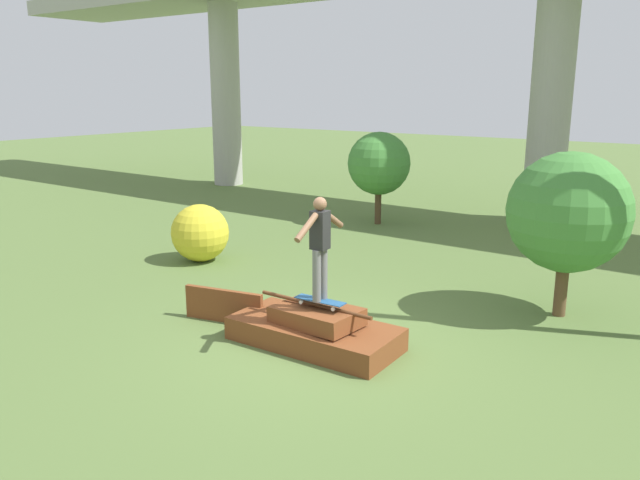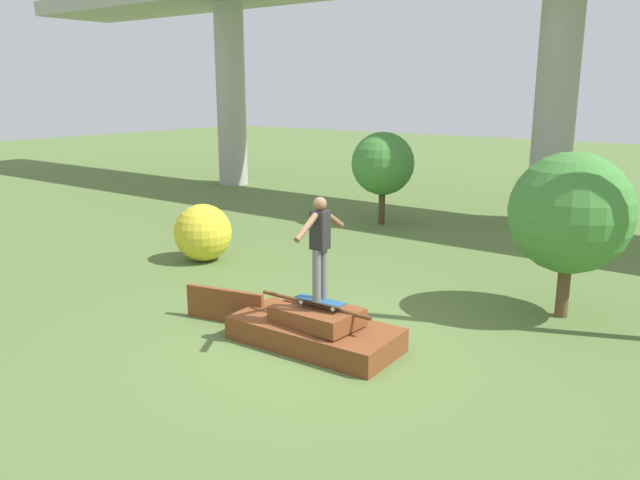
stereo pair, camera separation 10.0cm
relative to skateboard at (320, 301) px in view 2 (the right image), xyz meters
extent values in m
plane|color=#567038|center=(-0.14, 0.06, -0.72)|extent=(80.00, 80.00, 0.00)
cube|color=brown|center=(-0.14, 0.06, -0.55)|extent=(2.51, 1.22, 0.34)
cube|color=brown|center=(-0.08, 0.03, -0.26)|extent=(1.30, 0.85, 0.30)
cylinder|color=#5B3319|center=(-0.14, 0.06, -0.10)|extent=(1.93, 0.06, 0.06)
cube|color=brown|center=(-1.86, -0.05, -0.45)|extent=(1.36, 0.39, 0.54)
cube|color=#23517F|center=(0.00, 0.00, 0.01)|extent=(0.78, 0.24, 0.01)
cylinder|color=silver|center=(0.26, 0.10, -0.05)|extent=(0.06, 0.03, 0.05)
cylinder|color=silver|center=(0.27, -0.07, -0.05)|extent=(0.06, 0.03, 0.05)
cylinder|color=silver|center=(-0.27, 0.07, -0.05)|extent=(0.06, 0.03, 0.05)
cylinder|color=silver|center=(-0.26, -0.10, -0.05)|extent=(0.06, 0.03, 0.05)
cylinder|color=slate|center=(0.00, 0.08, 0.39)|extent=(0.12, 0.12, 0.74)
cylinder|color=slate|center=(0.00, -0.08, 0.39)|extent=(0.12, 0.12, 0.74)
cube|color=black|center=(0.00, 0.00, 1.03)|extent=(0.23, 0.22, 0.54)
sphere|color=brown|center=(0.00, 0.00, 1.39)|extent=(0.19, 0.19, 0.19)
cylinder|color=brown|center=(-0.02, 0.33, 1.12)|extent=(0.12, 0.50, 0.34)
cylinder|color=brown|center=(0.02, -0.33, 1.12)|extent=(0.12, 0.50, 0.34)
cylinder|color=#A8A59E|center=(-12.24, 10.79, 2.64)|extent=(1.10, 1.10, 6.72)
cylinder|color=#A8A59E|center=(-0.14, 10.79, 2.64)|extent=(1.10, 1.10, 6.72)
cylinder|color=#4C3823|center=(-3.70, 7.83, -0.25)|extent=(0.18, 0.18, 0.95)
sphere|color=#428438|center=(-3.70, 7.83, 0.95)|extent=(1.70, 1.70, 1.70)
cylinder|color=brown|center=(2.40, 3.40, -0.26)|extent=(0.20, 0.20, 0.91)
sphere|color=#428438|center=(2.40, 3.40, 1.01)|extent=(1.93, 1.93, 1.93)
sphere|color=gold|center=(-4.84, 2.28, -0.10)|extent=(1.24, 1.24, 1.24)
camera|label=1|loc=(4.90, -6.76, 2.91)|focal=35.00mm
camera|label=2|loc=(4.98, -6.70, 2.91)|focal=35.00mm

